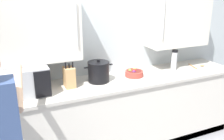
% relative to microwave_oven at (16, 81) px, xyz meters
% --- Properties ---
extents(back_wall_tiled, '(4.13, 0.44, 2.51)m').
position_rel_microwave_oven_xyz_m(back_wall_tiled, '(1.18, 0.27, 0.29)').
color(back_wall_tiled, '#B2BCC1').
rests_on(back_wall_tiled, ground_plane).
extents(counter_unit, '(3.06, 0.64, 0.91)m').
position_rel_microwave_oven_xyz_m(counter_unit, '(1.18, -0.03, -0.60)').
color(counter_unit, beige).
rests_on(counter_unit, ground_plane).
extents(microwave_oven, '(0.58, 0.81, 0.29)m').
position_rel_microwave_oven_xyz_m(microwave_oven, '(0.00, 0.00, 0.00)').
color(microwave_oven, '#B7BABF').
rests_on(microwave_oven, counter_unit).
extents(knife_block, '(0.11, 0.15, 0.30)m').
position_rel_microwave_oven_xyz_m(knife_block, '(0.55, -0.02, -0.03)').
color(knife_block, tan).
rests_on(knife_block, counter_unit).
extents(thermos_flask, '(0.08, 0.08, 0.28)m').
position_rel_microwave_oven_xyz_m(thermos_flask, '(1.95, -0.01, -0.01)').
color(thermos_flask, '#B7BABF').
rests_on(thermos_flask, counter_unit).
extents(stock_pot, '(0.35, 0.25, 0.27)m').
position_rel_microwave_oven_xyz_m(stock_pot, '(0.90, 0.01, -0.03)').
color(stock_pot, black).
rests_on(stock_pot, counter_unit).
extents(wooden_spoon, '(0.21, 0.23, 0.02)m').
position_rel_microwave_oven_xyz_m(wooden_spoon, '(2.35, -0.02, -0.14)').
color(wooden_spoon, '#A37547').
rests_on(wooden_spoon, counter_unit).
extents(fruit_bowl, '(0.23, 0.23, 0.10)m').
position_rel_microwave_oven_xyz_m(fruit_bowl, '(1.36, -0.00, -0.11)').
color(fruit_bowl, '#AD3D33').
rests_on(fruit_bowl, counter_unit).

